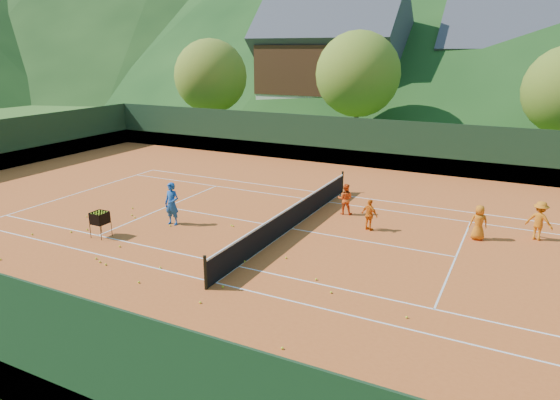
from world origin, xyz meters
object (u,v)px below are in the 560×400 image
at_px(student_a, 345,199).
at_px(ball_hopper, 100,218).
at_px(chalet_left, 332,64).
at_px(chalet_mid, 512,72).
at_px(student_c, 479,223).
at_px(tennis_net, 291,217).
at_px(student_b, 370,215).
at_px(student_d, 539,221).
at_px(coach, 172,204).

height_order(student_a, ball_hopper, student_a).
height_order(chalet_left, chalet_mid, chalet_left).
distance_m(student_c, tennis_net, 7.18).
relative_size(student_b, tennis_net, 0.11).
bearing_deg(student_b, chalet_mid, -74.38).
bearing_deg(student_d, chalet_left, -38.99).
xyz_separation_m(student_b, chalet_mid, (3.14, 32.75, 4.33)).
height_order(ball_hopper, chalet_mid, chalet_mid).
distance_m(student_a, student_d, 7.62).
relative_size(coach, chalet_mid, 0.14).
distance_m(student_c, chalet_mid, 32.17).
height_order(tennis_net, chalet_mid, chalet_mid).
height_order(student_d, chalet_mid, chalet_mid).
bearing_deg(student_a, coach, 24.90).
relative_size(student_c, chalet_mid, 0.11).
relative_size(student_d, tennis_net, 0.13).
xyz_separation_m(student_d, chalet_left, (-18.90, 26.85, 4.87)).
relative_size(student_b, ball_hopper, 1.29).
xyz_separation_m(coach, chalet_mid, (10.61, 35.74, 4.08)).
distance_m(ball_hopper, chalet_left, 34.69).
xyz_separation_m(coach, ball_hopper, (-1.58, -2.39, -0.14)).
distance_m(student_b, chalet_left, 31.89).
distance_m(student_c, student_d, 2.29).
relative_size(coach, student_c, 1.31).
height_order(student_c, chalet_left, chalet_left).
bearing_deg(tennis_net, chalet_left, 108.43).
distance_m(coach, student_b, 8.05).
distance_m(student_b, chalet_mid, 33.18).
bearing_deg(student_b, student_d, -141.45).
bearing_deg(student_c, chalet_left, -77.31).
relative_size(tennis_net, chalet_left, 0.87).
bearing_deg(student_b, student_c, -146.51).
distance_m(student_a, tennis_net, 3.06).
height_order(student_a, tennis_net, student_a).
xyz_separation_m(coach, student_b, (7.47, 2.99, -0.25)).
distance_m(student_a, ball_hopper, 10.18).
height_order(student_a, chalet_mid, chalet_mid).
distance_m(coach, chalet_mid, 37.51).
bearing_deg(chalet_left, tennis_net, -71.57).
xyz_separation_m(student_a, ball_hopper, (-7.48, -6.90, 0.06)).
height_order(student_b, ball_hopper, student_b).
bearing_deg(student_a, student_c, 160.92).
relative_size(student_a, tennis_net, 0.11).
distance_m(coach, tennis_net, 4.94).
distance_m(student_d, ball_hopper, 16.75).
relative_size(student_c, tennis_net, 0.11).
distance_m(ball_hopper, chalet_mid, 40.26).
bearing_deg(student_d, student_c, 42.40).
relative_size(tennis_net, chalet_mid, 0.95).
distance_m(chalet_left, chalet_mid, 16.51).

